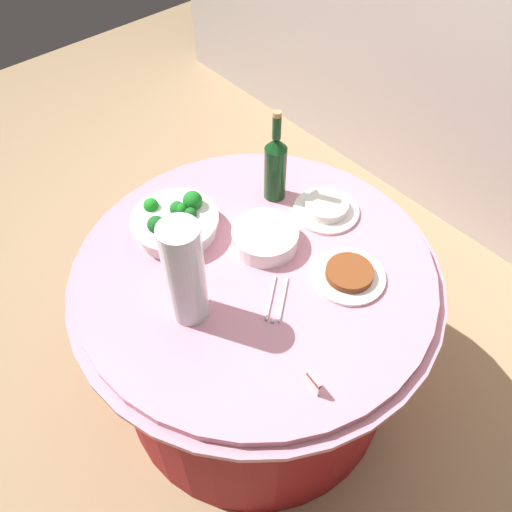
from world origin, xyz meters
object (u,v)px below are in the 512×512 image
(plate_stack, at_px, (265,238))
(wine_bottle, at_px, (275,166))
(serving_tongs, at_px, (277,301))
(label_placard_front, at_px, (313,383))
(broccoli_bowl, at_px, (175,222))
(decorative_fruit_vase, at_px, (186,278))
(food_plate_rice, at_px, (326,208))
(food_plate_stir_fry, at_px, (349,275))

(plate_stack, xyz_separation_m, wine_bottle, (-0.15, 0.18, 0.10))
(wine_bottle, height_order, serving_tongs, wine_bottle)
(label_placard_front, bearing_deg, broccoli_bowl, 174.71)
(decorative_fruit_vase, relative_size, food_plate_rice, 1.55)
(plate_stack, relative_size, label_placard_front, 3.82)
(food_plate_rice, bearing_deg, serving_tongs, -66.30)
(decorative_fruit_vase, height_order, label_placard_front, decorative_fruit_vase)
(food_plate_rice, xyz_separation_m, label_placard_front, (0.43, -0.49, 0.01))
(broccoli_bowl, relative_size, food_plate_stir_fry, 1.27)
(broccoli_bowl, height_order, wine_bottle, wine_bottle)
(decorative_fruit_vase, xyz_separation_m, label_placard_front, (0.40, 0.09, -0.12))
(wine_bottle, distance_m, food_plate_stir_fry, 0.44)
(wine_bottle, bearing_deg, decorative_fruit_vase, -68.15)
(food_plate_rice, bearing_deg, wine_bottle, -156.85)
(decorative_fruit_vase, bearing_deg, serving_tongs, 57.04)
(label_placard_front, bearing_deg, wine_bottle, 145.29)
(broccoli_bowl, bearing_deg, label_placard_front, -5.29)
(broccoli_bowl, distance_m, food_plate_stir_fry, 0.57)
(decorative_fruit_vase, xyz_separation_m, food_plate_rice, (-0.03, 0.58, -0.14))
(food_plate_stir_fry, xyz_separation_m, label_placard_front, (0.19, -0.34, 0.02))
(wine_bottle, xyz_separation_m, food_plate_stir_fry, (0.42, -0.08, -0.11))
(plate_stack, relative_size, food_plate_stir_fry, 0.95)
(decorative_fruit_vase, bearing_deg, food_plate_rice, 92.88)
(decorative_fruit_vase, xyz_separation_m, food_plate_stir_fry, (0.21, 0.43, -0.14))
(plate_stack, height_order, food_plate_rice, plate_stack)
(plate_stack, bearing_deg, food_plate_stir_fry, 20.34)
(broccoli_bowl, relative_size, wine_bottle, 0.83)
(food_plate_rice, distance_m, label_placard_front, 0.65)
(wine_bottle, height_order, label_placard_front, wine_bottle)
(broccoli_bowl, relative_size, decorative_fruit_vase, 0.82)
(serving_tongs, relative_size, food_plate_stir_fry, 0.70)
(wine_bottle, distance_m, serving_tongs, 0.47)
(broccoli_bowl, height_order, food_plate_rice, broccoli_bowl)
(serving_tongs, height_order, food_plate_stir_fry, food_plate_stir_fry)
(decorative_fruit_vase, relative_size, serving_tongs, 2.22)
(food_plate_stir_fry, bearing_deg, decorative_fruit_vase, -116.22)
(broccoli_bowl, height_order, decorative_fruit_vase, decorative_fruit_vase)
(wine_bottle, bearing_deg, broccoli_bowl, -103.43)
(food_plate_stir_fry, bearing_deg, food_plate_rice, 147.81)
(decorative_fruit_vase, bearing_deg, wine_bottle, 111.85)
(broccoli_bowl, bearing_deg, serving_tongs, 7.23)
(wine_bottle, bearing_deg, serving_tongs, -41.51)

